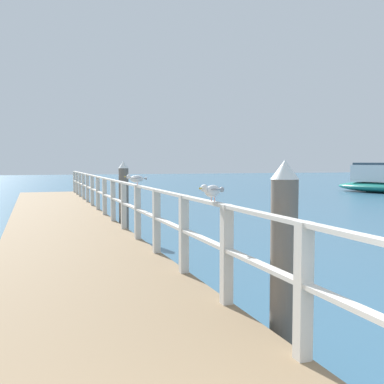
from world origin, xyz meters
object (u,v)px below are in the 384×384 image
(dock_piling_near, at_px, (284,263))
(seagull_foreground, at_px, (212,190))
(boat_1, at_px, (382,183))
(dock_piling_far, at_px, (124,199))
(seagull_background, at_px, (136,178))

(dock_piling_near, relative_size, seagull_foreground, 5.17)
(boat_1, bearing_deg, dock_piling_far, -164.96)
(seagull_foreground, bearing_deg, dock_piling_near, 165.39)
(seagull_foreground, height_order, boat_1, boat_1)
(seagull_background, bearing_deg, dock_piling_near, -157.89)
(dock_piling_near, relative_size, dock_piling_far, 1.00)
(dock_piling_near, height_order, seagull_foreground, dock_piling_near)
(dock_piling_far, distance_m, seagull_background, 3.67)
(dock_piling_far, relative_size, seagull_background, 4.63)
(dock_piling_near, height_order, seagull_background, dock_piling_near)
(dock_piling_far, bearing_deg, seagull_foreground, -92.78)
(seagull_foreground, relative_size, boat_1, 0.05)
(dock_piling_far, height_order, seagull_background, dock_piling_far)
(dock_piling_far, bearing_deg, seagull_background, -96.19)
(seagull_foreground, relative_size, seagull_background, 0.89)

